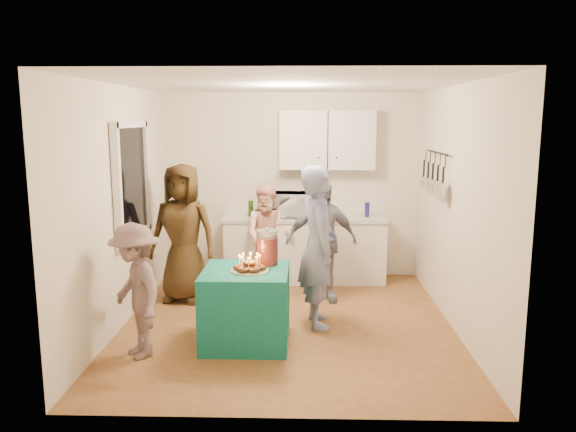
{
  "coord_description": "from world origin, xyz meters",
  "views": [
    {
      "loc": [
        0.17,
        -5.93,
        2.25
      ],
      "look_at": [
        0.0,
        0.35,
        1.15
      ],
      "focal_mm": 35.0,
      "sensor_mm": 36.0,
      "label": 1
    }
  ],
  "objects_px": {
    "counter": "(305,250)",
    "microwave": "(288,204)",
    "man_birthday": "(318,247)",
    "woman_back_left": "(183,233)",
    "woman_back_right": "(321,241)",
    "punch_jar": "(267,248)",
    "child_near_left": "(136,291)",
    "party_table": "(246,306)",
    "woman_back_center": "(269,236)"
  },
  "relations": [
    {
      "from": "man_birthday",
      "to": "woman_back_center",
      "type": "distance_m",
      "value": 1.51
    },
    {
      "from": "woman_back_right",
      "to": "counter",
      "type": "bearing_deg",
      "value": 92.32
    },
    {
      "from": "man_birthday",
      "to": "woman_back_right",
      "type": "distance_m",
      "value": 0.85
    },
    {
      "from": "man_birthday",
      "to": "woman_back_right",
      "type": "xyz_separation_m",
      "value": [
        0.06,
        0.84,
        -0.12
      ]
    },
    {
      "from": "microwave",
      "to": "party_table",
      "type": "relative_size",
      "value": 0.7
    },
    {
      "from": "punch_jar",
      "to": "man_birthday",
      "type": "bearing_deg",
      "value": 29.61
    },
    {
      "from": "punch_jar",
      "to": "woman_back_left",
      "type": "relative_size",
      "value": 0.2
    },
    {
      "from": "punch_jar",
      "to": "woman_back_right",
      "type": "height_order",
      "value": "woman_back_right"
    },
    {
      "from": "microwave",
      "to": "punch_jar",
      "type": "xyz_separation_m",
      "value": [
        -0.17,
        -2.02,
        -0.14
      ]
    },
    {
      "from": "counter",
      "to": "child_near_left",
      "type": "bearing_deg",
      "value": -121.62
    },
    {
      "from": "counter",
      "to": "punch_jar",
      "type": "bearing_deg",
      "value": -101.1
    },
    {
      "from": "party_table",
      "to": "punch_jar",
      "type": "distance_m",
      "value": 0.63
    },
    {
      "from": "man_birthday",
      "to": "woman_back_right",
      "type": "relative_size",
      "value": 1.16
    },
    {
      "from": "microwave",
      "to": "punch_jar",
      "type": "relative_size",
      "value": 1.75
    },
    {
      "from": "microwave",
      "to": "punch_jar",
      "type": "height_order",
      "value": "microwave"
    },
    {
      "from": "microwave",
      "to": "party_table",
      "type": "bearing_deg",
      "value": -97.48
    },
    {
      "from": "woman_back_center",
      "to": "punch_jar",
      "type": "bearing_deg",
      "value": -85.75
    },
    {
      "from": "woman_back_left",
      "to": "woman_back_right",
      "type": "xyz_separation_m",
      "value": [
        1.7,
        0.03,
        -0.1
      ]
    },
    {
      "from": "microwave",
      "to": "child_near_left",
      "type": "relative_size",
      "value": 0.46
    },
    {
      "from": "man_birthday",
      "to": "woman_back_right",
      "type": "height_order",
      "value": "man_birthday"
    },
    {
      "from": "woman_back_center",
      "to": "man_birthday",
      "type": "bearing_deg",
      "value": -64.32
    },
    {
      "from": "party_table",
      "to": "man_birthday",
      "type": "xyz_separation_m",
      "value": [
        0.74,
        0.52,
        0.5
      ]
    },
    {
      "from": "man_birthday",
      "to": "woman_back_left",
      "type": "bearing_deg",
      "value": 55.47
    },
    {
      "from": "woman_back_left",
      "to": "party_table",
      "type": "bearing_deg",
      "value": -46.24
    },
    {
      "from": "woman_back_left",
      "to": "child_near_left",
      "type": "relative_size",
      "value": 1.32
    },
    {
      "from": "woman_back_left",
      "to": "punch_jar",
      "type": "bearing_deg",
      "value": -35.49
    },
    {
      "from": "woman_back_left",
      "to": "child_near_left",
      "type": "distance_m",
      "value": 1.7
    },
    {
      "from": "punch_jar",
      "to": "woman_back_left",
      "type": "distance_m",
      "value": 1.57
    },
    {
      "from": "party_table",
      "to": "woman_back_center",
      "type": "distance_m",
      "value": 1.92
    },
    {
      "from": "microwave",
      "to": "woman_back_center",
      "type": "xyz_separation_m",
      "value": [
        -0.25,
        -0.36,
        -0.37
      ]
    },
    {
      "from": "microwave",
      "to": "woman_back_right",
      "type": "height_order",
      "value": "woman_back_right"
    },
    {
      "from": "counter",
      "to": "woman_back_right",
      "type": "xyz_separation_m",
      "value": [
        0.2,
        -0.88,
        0.33
      ]
    },
    {
      "from": "punch_jar",
      "to": "woman_back_center",
      "type": "distance_m",
      "value": 1.68
    },
    {
      "from": "party_table",
      "to": "child_near_left",
      "type": "relative_size",
      "value": 0.66
    },
    {
      "from": "microwave",
      "to": "child_near_left",
      "type": "distance_m",
      "value": 2.97
    },
    {
      "from": "party_table",
      "to": "child_near_left",
      "type": "distance_m",
      "value": 1.09
    },
    {
      "from": "punch_jar",
      "to": "woman_back_right",
      "type": "bearing_deg",
      "value": 62.41
    },
    {
      "from": "counter",
      "to": "man_birthday",
      "type": "relative_size",
      "value": 1.25
    },
    {
      "from": "man_birthday",
      "to": "woman_back_right",
      "type": "bearing_deg",
      "value": -12.6
    },
    {
      "from": "woman_back_right",
      "to": "woman_back_left",
      "type": "bearing_deg",
      "value": 170.58
    },
    {
      "from": "counter",
      "to": "woman_back_center",
      "type": "xyz_separation_m",
      "value": [
        -0.48,
        -0.36,
        0.27
      ]
    },
    {
      "from": "woman_back_left",
      "to": "woman_back_center",
      "type": "distance_m",
      "value": 1.17
    },
    {
      "from": "man_birthday",
      "to": "woman_back_center",
      "type": "bearing_deg",
      "value": 16.07
    },
    {
      "from": "microwave",
      "to": "party_table",
      "type": "height_order",
      "value": "microwave"
    },
    {
      "from": "microwave",
      "to": "man_birthday",
      "type": "xyz_separation_m",
      "value": [
        0.37,
        -1.72,
        -0.19
      ]
    },
    {
      "from": "counter",
      "to": "microwave",
      "type": "xyz_separation_m",
      "value": [
        -0.23,
        0.0,
        0.64
      ]
    },
    {
      "from": "counter",
      "to": "child_near_left",
      "type": "distance_m",
      "value": 3.06
    },
    {
      "from": "woman_back_right",
      "to": "child_near_left",
      "type": "xyz_separation_m",
      "value": [
        -1.8,
        -1.72,
        -0.11
      ]
    },
    {
      "from": "microwave",
      "to": "woman_back_right",
      "type": "relative_size",
      "value": 0.39
    },
    {
      "from": "woman_back_left",
      "to": "child_near_left",
      "type": "bearing_deg",
      "value": -83.66
    }
  ]
}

